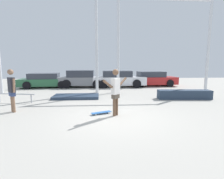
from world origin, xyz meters
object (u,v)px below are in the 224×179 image
object	(u,v)px
grind_box	(184,94)
manual_pad	(76,96)
grind_rail	(15,95)
skateboard	(101,112)
parked_car_red	(152,79)
parked_car_green	(46,80)
parked_car_grey	(82,79)
parked_car_white	(119,79)
skateboarder	(116,89)
bystander	(12,88)

from	to	relation	value
grind_box	manual_pad	distance (m)	6.20
manual_pad	grind_rail	xyz separation A→B (m)	(-2.98, -1.03, 0.28)
skateboard	parked_car_red	world-z (taller)	parked_car_red
parked_car_green	grind_box	bearing A→B (deg)	-36.30
grind_rail	parked_car_grey	world-z (taller)	parked_car_grey
grind_box	parked_car_white	distance (m)	6.40
skateboarder	parked_car_green	bearing A→B (deg)	71.56
parked_car_red	bystander	xyz separation A→B (m)	(-8.30, -8.25, 0.36)
parked_car_white	bystander	bearing A→B (deg)	-123.81
grind_rail	skateboard	bearing A→B (deg)	-29.06
grind_rail	parked_car_white	bearing A→B (deg)	44.29
skateboarder	grind_box	world-z (taller)	skateboarder
grind_rail	parked_car_grey	bearing A→B (deg)	64.22
parked_car_white	bystander	size ratio (longest dim) A/B	2.53
grind_box	bystander	size ratio (longest dim) A/B	1.67
parked_car_green	parked_car_white	bearing A→B (deg)	-5.89
grind_box	grind_rail	bearing A→B (deg)	-178.29
skateboard	grind_rail	size ratio (longest dim) A/B	0.39
parked_car_green	parked_car_red	world-z (taller)	parked_car_red
parked_car_red	bystander	bearing A→B (deg)	-137.03
parked_car_white	parked_car_red	size ratio (longest dim) A/B	1.06
skateboard	parked_car_green	world-z (taller)	parked_car_green
parked_car_green	parked_car_red	size ratio (longest dim) A/B	1.05
grind_box	manual_pad	world-z (taller)	grind_box
grind_box	grind_rail	xyz separation A→B (m)	(-9.13, -0.27, 0.11)
manual_pad	parked_car_white	world-z (taller)	parked_car_white
manual_pad	parked_car_grey	distance (m)	4.96
grind_box	skateboard	bearing A→B (deg)	-150.01
manual_pad	grind_rail	distance (m)	3.16
manual_pad	parked_car_red	size ratio (longest dim) A/B	0.62
parked_car_green	parked_car_white	world-z (taller)	parked_car_white
parked_car_grey	parked_car_green	bearing A→B (deg)	-177.90
manual_pad	parked_car_green	distance (m)	5.85
skateboarder	skateboard	size ratio (longest dim) A/B	2.13
skateboard	manual_pad	distance (m)	3.76
manual_pad	skateboard	bearing A→B (deg)	-67.58
parked_car_white	parked_car_red	bearing A→B (deg)	9.79
grind_rail	parked_car_white	world-z (taller)	parked_car_white
parked_car_grey	bystander	bearing A→B (deg)	-103.48
skateboarder	manual_pad	bearing A→B (deg)	68.68
skateboard	parked_car_white	size ratio (longest dim) A/B	0.19
skateboarder	parked_car_grey	distance (m)	8.89
manual_pad	skateboarder	bearing A→B (deg)	-62.00
skateboard	parked_car_grey	bearing A→B (deg)	77.07
bystander	manual_pad	bearing A→B (deg)	-81.64
skateboarder	manual_pad	distance (m)	4.31
parked_car_red	skateboarder	bearing A→B (deg)	-116.44
skateboarder	parked_car_green	size ratio (longest dim) A/B	0.40
parked_car_green	bystander	size ratio (longest dim) A/B	2.51
parked_car_red	parked_car_white	bearing A→B (deg)	-172.14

